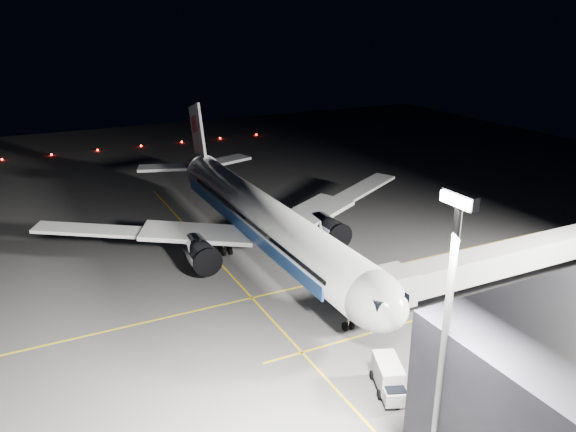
% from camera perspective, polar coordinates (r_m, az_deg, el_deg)
% --- Properties ---
extents(ground, '(200.00, 200.00, 0.00)m').
position_cam_1_polar(ground, '(73.69, -2.43, -4.06)').
color(ground, '#4C4C4F').
rests_on(ground, ground).
extents(guide_line_main, '(0.25, 80.00, 0.01)m').
position_cam_1_polar(guide_line_main, '(65.54, 1.18, -7.22)').
color(guide_line_main, gold).
rests_on(guide_line_main, ground).
extents(guide_line_cross, '(70.00, 0.25, 0.01)m').
position_cam_1_polar(guide_line_cross, '(71.69, -6.83, -4.89)').
color(guide_line_cross, gold).
rests_on(guide_line_cross, ground).
extents(guide_line_side, '(0.25, 40.00, 0.01)m').
position_cam_1_polar(guide_line_side, '(61.99, 14.82, -9.62)').
color(guide_line_side, gold).
rests_on(guide_line_side, ground).
extents(airliner, '(61.48, 54.22, 16.64)m').
position_cam_1_polar(airliner, '(72.69, -2.84, -0.02)').
color(airliner, silver).
rests_on(airliner, ground).
extents(jet_bridge, '(3.60, 34.40, 6.30)m').
position_cam_1_polar(jet_bridge, '(65.24, 20.56, -4.25)').
color(jet_bridge, '#B2B2B7').
rests_on(jet_bridge, ground).
extents(floodlight_mast_south, '(2.40, 0.67, 20.70)m').
position_cam_1_polar(floodlight_mast_south, '(34.94, 15.74, -10.85)').
color(floodlight_mast_south, '#59595E').
rests_on(floodlight_mast_south, ground).
extents(taxiway_lights, '(0.44, 60.44, 0.44)m').
position_cam_1_polar(taxiway_lights, '(139.59, -14.70, 6.90)').
color(taxiway_lights, '#FF140A').
rests_on(taxiway_lights, ground).
extents(service_truck, '(5.34, 3.65, 2.55)m').
position_cam_1_polar(service_truck, '(49.18, 10.25, -15.83)').
color(service_truck, silver).
rests_on(service_truck, ground).
extents(baggage_tug, '(2.87, 2.36, 2.00)m').
position_cam_1_polar(baggage_tug, '(80.47, 1.39, -1.23)').
color(baggage_tug, black).
rests_on(baggage_tug, ground).
extents(safety_cone_a, '(0.40, 0.40, 0.60)m').
position_cam_1_polar(safety_cone_a, '(76.98, -0.39, -2.72)').
color(safety_cone_a, orange).
rests_on(safety_cone_a, ground).
extents(safety_cone_b, '(0.41, 0.41, 0.62)m').
position_cam_1_polar(safety_cone_b, '(79.29, 3.96, -2.07)').
color(safety_cone_b, orange).
rests_on(safety_cone_b, ground).
extents(safety_cone_c, '(0.38, 0.38, 0.57)m').
position_cam_1_polar(safety_cone_c, '(77.96, 1.51, -2.44)').
color(safety_cone_c, orange).
rests_on(safety_cone_c, ground).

